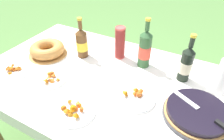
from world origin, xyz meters
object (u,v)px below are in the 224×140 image
Objects in this scene: cider_bottle_amber at (82,43)px; cider_bottle_green at (145,49)px; berry_tart at (197,113)px; cup_stack at (120,43)px; snack_plate_far at (75,110)px; serving_knife at (203,112)px; snack_plate_near at (136,98)px; snack_plate_left at (50,79)px; snack_plate_right at (14,70)px; bundt_cake at (47,49)px; juice_bottle_red at (186,64)px.

cider_bottle_green is at bearing 12.97° from cider_bottle_amber.
cup_stack is (-0.61, 0.32, 0.09)m from berry_tart.
cider_bottle_amber is 0.57m from snack_plate_far.
snack_plate_near is at bearing 30.03° from serving_knife.
snack_plate_left reaches higher than snack_plate_right.
bundt_cake is at bearing 171.12° from snack_plate_near.
serving_knife is 1.20× the size of bundt_cake.
juice_bottle_red reaches higher than cup_stack.
cup_stack reaches higher than snack_plate_left.
snack_plate_far is (-0.57, -0.28, -0.02)m from berry_tart.
cup_stack is 0.54m from snack_plate_left.
juice_bottle_red is 0.72m from snack_plate_far.
juice_bottle_red is 1.37× the size of snack_plate_far.
snack_plate_right is (-0.83, -0.16, -0.00)m from snack_plate_near.
juice_bottle_red is at bearing 6.18° from cider_bottle_amber.
cup_stack is at bearing 60.31° from snack_plate_left.
berry_tart is 1.42× the size of cup_stack.
cider_bottle_green is 1.69× the size of snack_plate_left.
cider_bottle_green is 1.53× the size of snack_plate_right.
cider_bottle_amber is 1.35× the size of snack_plate_near.
snack_plate_right is 0.99× the size of snack_plate_far.
bundt_cake reaches higher than snack_plate_left.
serving_knife reaches higher than berry_tart.
bundt_cake is 1.19× the size of cup_stack.
snack_plate_right is (-1.18, -0.17, -0.05)m from serving_knife.
cider_bottle_amber is (0.25, 0.11, 0.07)m from bundt_cake.
cider_bottle_amber reaches higher than snack_plate_right.
berry_tart is 1.54× the size of snack_plate_near.
snack_plate_right is (-0.29, -0.39, -0.10)m from cider_bottle_amber.
snack_plate_near is (0.28, -0.35, -0.11)m from cup_stack.
berry_tart is at bearing -36.55° from cider_bottle_green.
serving_knife is at bearing 8.03° from snack_plate_left.
juice_bottle_red is (-0.16, 0.30, 0.06)m from serving_knife.
snack_plate_right is at bearing -146.35° from cider_bottle_green.
snack_plate_right is at bearing -137.03° from cup_stack.
cider_bottle_amber reaches higher than bundt_cake.
snack_plate_right is (-0.28, -0.05, -0.00)m from snack_plate_left.
bundt_cake is at bearing 175.24° from berry_tart.
juice_bottle_red is 0.38m from snack_plate_near.
berry_tart is 1.51× the size of snack_plate_right.
cup_stack is 0.76× the size of juice_bottle_red.
juice_bottle_red reaches higher than snack_plate_far.
bundt_cake reaches higher than snack_plate_right.
serving_knife is 0.34m from juice_bottle_red.
bundt_cake is (-1.11, 0.09, 0.02)m from berry_tart.
serving_knife is at bearing -27.27° from berry_tart.
serving_knife is 1.14m from bundt_cake.
snack_plate_left is at bearing -44.61° from bundt_cake.
berry_tart is 0.69m from cup_stack.
cup_stack reaches higher than snack_plate_far.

